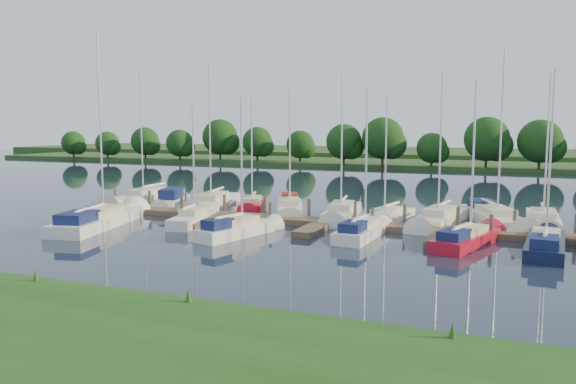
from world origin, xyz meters
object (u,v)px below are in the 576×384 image
at_px(sailboat_n_5, 341,215).
at_px(sailboat_s_2, 238,231).
at_px(sailboat_n_0, 145,199).
at_px(motorboat, 171,202).
at_px(dock, 323,224).

bearing_deg(sailboat_n_5, sailboat_s_2, 57.17).
relative_size(sailboat_n_0, motorboat, 1.99).
relative_size(sailboat_n_0, sailboat_n_5, 1.13).
xyz_separation_m(dock, motorboat, (-15.18, 4.42, 0.18)).
bearing_deg(sailboat_s_2, sailboat_n_0, 158.69).
distance_m(motorboat, sailboat_n_5, 15.34).
bearing_deg(sailboat_n_5, sailboat_n_0, -14.49).
height_order(dock, motorboat, motorboat).
bearing_deg(motorboat, sailboat_n_5, 160.36).
distance_m(sailboat_n_0, sailboat_s_2, 18.49).
bearing_deg(sailboat_n_5, motorboat, -10.70).
distance_m(sailboat_n_5, sailboat_s_2, 9.83).
distance_m(dock, sailboat_n_0, 19.69).
relative_size(dock, sailboat_s_2, 4.42).
relative_size(motorboat, sailboat_n_5, 0.57).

